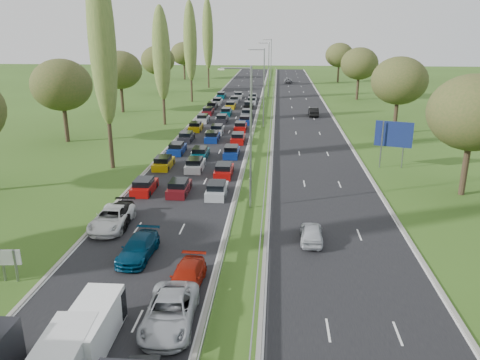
% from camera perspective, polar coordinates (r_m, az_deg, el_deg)
% --- Properties ---
extents(ground, '(260.00, 260.00, 0.00)m').
position_cam_1_polar(ground, '(76.22, 2.90, 6.75)').
color(ground, '#314F18').
rests_on(ground, ground).
extents(near_carriageway, '(10.50, 215.00, 0.04)m').
position_cam_1_polar(near_carriageway, '(79.15, -1.97, 7.17)').
color(near_carriageway, black).
rests_on(near_carriageway, ground).
extents(far_carriageway, '(10.50, 215.00, 0.04)m').
position_cam_1_polar(far_carriageway, '(78.79, 7.90, 6.97)').
color(far_carriageway, black).
rests_on(far_carriageway, ground).
extents(central_reservation, '(2.36, 215.00, 0.32)m').
position_cam_1_polar(central_reservation, '(78.58, 2.96, 7.49)').
color(central_reservation, gray).
rests_on(central_reservation, ground).
extents(lamp_columns, '(0.18, 140.18, 12.00)m').
position_cam_1_polar(lamp_columns, '(73.31, 2.92, 11.05)').
color(lamp_columns, gray).
rests_on(lamp_columns, ground).
extents(poplar_row, '(2.80, 127.80, 22.44)m').
position_cam_1_polar(poplar_row, '(65.52, -11.94, 15.49)').
color(poplar_row, '#2D2116').
rests_on(poplar_row, ground).
extents(woodland_left, '(8.00, 166.00, 11.10)m').
position_cam_1_polar(woodland_left, '(64.50, -22.19, 10.34)').
color(woodland_left, '#2D2116').
rests_on(woodland_left, ground).
extents(woodland_right, '(8.00, 153.00, 11.10)m').
position_cam_1_polar(woodland_right, '(64.23, 20.59, 10.49)').
color(woodland_right, '#2D2116').
rests_on(woodland_right, ground).
extents(traffic_queue_fill, '(9.11, 68.50, 0.80)m').
position_cam_1_polar(traffic_queue_fill, '(74.43, -2.41, 6.83)').
color(traffic_queue_fill, '#A50C0A').
rests_on(traffic_queue_fill, ground).
extents(near_car_2, '(2.57, 5.49, 1.52)m').
position_cam_1_polar(near_car_2, '(37.67, -15.37, -4.52)').
color(near_car_2, white).
rests_on(near_car_2, near_carriageway).
extents(near_car_3, '(2.29, 4.96, 1.40)m').
position_cam_1_polar(near_car_3, '(38.32, -14.57, -4.15)').
color(near_car_3, black).
rests_on(near_car_3, near_carriageway).
extents(near_car_7, '(2.19, 4.91, 1.40)m').
position_cam_1_polar(near_car_7, '(32.50, -12.29, -8.09)').
color(near_car_7, '#042E4A').
rests_on(near_car_7, near_carriageway).
extents(near_car_10, '(2.80, 5.65, 1.54)m').
position_cam_1_polar(near_car_10, '(25.40, -8.54, -15.63)').
color(near_car_10, '#A1A4AB').
rests_on(near_car_10, near_carriageway).
extents(near_car_11, '(2.01, 4.59, 1.31)m').
position_cam_1_polar(near_car_11, '(28.61, -6.50, -11.66)').
color(near_car_11, '#991809').
rests_on(near_car_11, near_carriageway).
extents(far_car_0, '(1.75, 4.02, 1.35)m').
position_cam_1_polar(far_car_0, '(34.44, 8.71, -6.38)').
color(far_car_0, silver).
rests_on(far_car_0, far_carriageway).
extents(far_car_1, '(1.63, 4.66, 1.53)m').
position_cam_1_polar(far_car_1, '(84.73, 8.94, 8.23)').
color(far_car_1, black).
rests_on(far_car_1, far_carriageway).
extents(far_car_2, '(2.32, 4.92, 1.36)m').
position_cam_1_polar(far_car_2, '(137.97, 5.89, 11.99)').
color(far_car_2, slate).
rests_on(far_car_2, far_carriageway).
extents(white_van_front, '(1.95, 4.96, 1.99)m').
position_cam_1_polar(white_van_front, '(24.90, -17.51, -16.46)').
color(white_van_front, white).
rests_on(white_van_front, near_carriageway).
extents(info_sign, '(1.50, 0.25, 2.10)m').
position_cam_1_polar(info_sign, '(31.97, -26.37, -8.82)').
color(info_sign, gray).
rests_on(info_sign, ground).
extents(direction_sign, '(3.83, 1.34, 5.20)m').
position_cam_1_polar(direction_sign, '(54.03, 18.21, 5.08)').
color(direction_sign, gray).
rests_on(direction_sign, ground).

